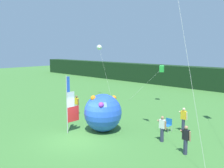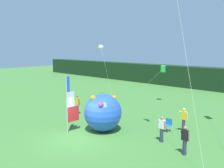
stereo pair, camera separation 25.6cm
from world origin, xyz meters
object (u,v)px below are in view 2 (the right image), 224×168
(person_mid_field, at_px, (162,128))
(person_far_right, at_px, (185,140))
(person_near_banner, at_px, (184,119))
(person_far_left, at_px, (77,104))
(kite_green_box_3, at_px, (163,69))
(folding_chair, at_px, (168,124))
(kite_white_delta_1, at_px, (101,48))
(inflatable_balloon, at_px, (103,113))
(banner_flag, at_px, (70,105))

(person_mid_field, distance_m, person_far_right, 2.08)
(person_near_banner, bearing_deg, person_far_left, -166.33)
(kite_green_box_3, bearing_deg, folding_chair, -54.26)
(folding_chair, height_order, kite_green_box_3, kite_green_box_3)
(kite_white_delta_1, bearing_deg, person_far_right, -27.65)
(person_far_right, height_order, inflatable_balloon, inflatable_balloon)
(person_mid_field, distance_m, folding_chair, 2.17)
(banner_flag, distance_m, folding_chair, 6.86)
(person_mid_field, relative_size, inflatable_balloon, 0.62)
(person_far_left, relative_size, kite_white_delta_1, 0.27)
(kite_white_delta_1, bearing_deg, kite_green_box_3, 20.03)
(person_near_banner, height_order, folding_chair, person_near_banner)
(person_near_banner, xyz_separation_m, person_mid_field, (-0.05, -2.59, -0.05))
(person_mid_field, distance_m, inflatable_balloon, 4.26)
(person_far_left, distance_m, inflatable_balloon, 5.10)
(person_near_banner, xyz_separation_m, kite_white_delta_1, (-13.25, 4.62, 4.85))
(inflatable_balloon, xyz_separation_m, folding_chair, (3.29, 3.10, -0.80))
(person_mid_field, xyz_separation_m, kite_white_delta_1, (-13.20, 7.21, 4.89))
(person_far_left, height_order, person_far_right, person_far_left)
(inflatable_balloon, xyz_separation_m, kite_green_box_3, (-2.27, 10.82, 2.26))
(banner_flag, xyz_separation_m, folding_chair, (4.72, 4.78, -1.38))
(person_mid_field, xyz_separation_m, person_far_left, (-8.94, 0.41, 0.03))
(folding_chair, bearing_deg, kite_green_box_3, 125.74)
(person_far_right, bearing_deg, person_near_banner, 119.80)
(banner_flag, xyz_separation_m, kite_white_delta_1, (-7.68, 10.01, 3.87))
(person_near_banner, xyz_separation_m, inflatable_balloon, (-4.14, -3.71, 0.41))
(person_far_right, bearing_deg, kite_white_delta_1, 152.35)
(person_far_right, relative_size, folding_chair, 1.81)
(kite_white_delta_1, bearing_deg, folding_chair, -22.85)
(kite_white_delta_1, distance_m, kite_green_box_3, 7.60)
(person_near_banner, bearing_deg, kite_white_delta_1, 160.78)
(folding_chair, distance_m, kite_white_delta_1, 14.44)
(person_far_left, relative_size, person_far_right, 1.04)
(person_far_left, relative_size, kite_green_box_3, 0.42)
(person_mid_field, distance_m, person_far_left, 8.95)
(kite_green_box_3, bearing_deg, person_far_left, -105.49)
(kite_green_box_3, bearing_deg, person_mid_field, -56.77)
(person_near_banner, relative_size, inflatable_balloon, 0.65)
(person_far_right, relative_size, kite_green_box_3, 0.41)
(kite_white_delta_1, bearing_deg, inflatable_balloon, -42.41)
(person_mid_field, bearing_deg, folding_chair, 112.04)
(person_far_left, xyz_separation_m, kite_green_box_3, (2.58, 9.30, 2.68))
(person_mid_field, height_order, kite_white_delta_1, kite_white_delta_1)
(person_near_banner, bearing_deg, folding_chair, -144.67)
(person_near_banner, height_order, kite_white_delta_1, kite_white_delta_1)
(person_near_banner, bearing_deg, person_mid_field, -91.07)
(person_far_right, distance_m, inflatable_balloon, 6.07)
(person_far_left, bearing_deg, folding_chair, 11.00)
(person_far_right, relative_size, inflatable_balloon, 0.62)
(banner_flag, relative_size, folding_chair, 4.43)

